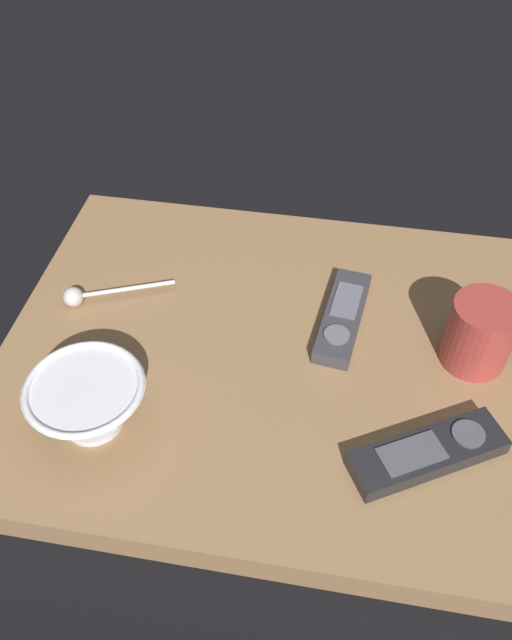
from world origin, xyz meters
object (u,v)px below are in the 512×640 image
cereal_bowl (88,402)px  teaspoon (84,295)px  tv_remote_near (343,317)px  coffee_mug (480,333)px  tv_remote_far (428,453)px

cereal_bowl → teaspoon: bearing=22.9°
tv_remote_near → teaspoon: bearing=93.6°
coffee_mug → teaspoon: 0.49m
coffee_mug → tv_remote_far: size_ratio=0.51×
tv_remote_far → coffee_mug: bearing=-19.9°
coffee_mug → tv_remote_near: size_ratio=0.55×
cereal_bowl → coffee_mug: size_ratio=1.47×
cereal_bowl → tv_remote_far: bearing=-87.5°
cereal_bowl → coffee_mug: (0.17, -0.42, 0.01)m
tv_remote_near → tv_remote_far: size_ratio=0.93×
tv_remote_far → cereal_bowl: bearing=92.5°
coffee_mug → tv_remote_far: (-0.15, 0.05, -0.03)m
tv_remote_near → tv_remote_far: same height
cereal_bowl → tv_remote_near: 0.33m
teaspoon → cereal_bowl: bearing=-157.1°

